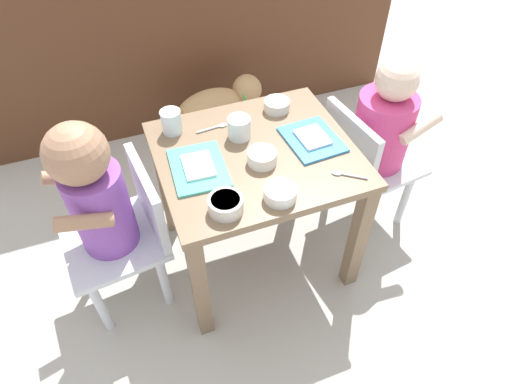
# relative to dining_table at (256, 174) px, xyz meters

# --- Properties ---
(ground_plane) EXTENTS (7.00, 7.00, 0.00)m
(ground_plane) POSITION_rel_dining_table_xyz_m (0.00, 0.00, -0.39)
(ground_plane) COLOR #B2ADA3
(kitchen_cabinet_back) EXTENTS (2.01, 0.36, 0.98)m
(kitchen_cabinet_back) POSITION_rel_dining_table_xyz_m (0.00, 1.01, 0.10)
(kitchen_cabinet_back) COLOR #56331E
(kitchen_cabinet_back) RESTS_ON ground
(dining_table) EXTENTS (0.57, 0.51, 0.48)m
(dining_table) POSITION_rel_dining_table_xyz_m (0.00, 0.00, 0.00)
(dining_table) COLOR #7A6047
(dining_table) RESTS_ON ground
(seated_child_left) EXTENTS (0.31, 0.31, 0.70)m
(seated_child_left) POSITION_rel_dining_table_xyz_m (-0.45, -0.00, 0.05)
(seated_child_left) COLOR silver
(seated_child_left) RESTS_ON ground
(seated_child_right) EXTENTS (0.31, 0.31, 0.67)m
(seated_child_right) POSITION_rel_dining_table_xyz_m (0.45, 0.03, 0.02)
(seated_child_right) COLOR silver
(seated_child_right) RESTS_ON ground
(dog) EXTENTS (0.42, 0.20, 0.31)m
(dog) POSITION_rel_dining_table_xyz_m (0.06, 0.63, -0.18)
(dog) COLOR tan
(dog) RESTS_ON ground
(food_tray_left) EXTENTS (0.16, 0.20, 0.02)m
(food_tray_left) POSITION_rel_dining_table_xyz_m (-0.18, -0.01, 0.10)
(food_tray_left) COLOR #4CC6BC
(food_tray_left) RESTS_ON dining_table
(food_tray_right) EXTENTS (0.16, 0.19, 0.02)m
(food_tray_right) POSITION_rel_dining_table_xyz_m (0.18, -0.01, 0.10)
(food_tray_right) COLOR #388CD8
(food_tray_right) RESTS_ON dining_table
(water_cup_left) EXTENTS (0.06, 0.06, 0.07)m
(water_cup_left) POSITION_rel_dining_table_xyz_m (-0.20, 0.18, 0.12)
(water_cup_left) COLOR white
(water_cup_left) RESTS_ON dining_table
(water_cup_right) EXTENTS (0.07, 0.07, 0.07)m
(water_cup_right) POSITION_rel_dining_table_xyz_m (-0.02, 0.08, 0.12)
(water_cup_right) COLOR white
(water_cup_right) RESTS_ON dining_table
(veggie_bowl_near) EXTENTS (0.08, 0.08, 0.04)m
(veggie_bowl_near) POSITION_rel_dining_table_xyz_m (0.00, -0.05, 0.11)
(veggie_bowl_near) COLOR white
(veggie_bowl_near) RESTS_ON dining_table
(veggie_bowl_far) EXTENTS (0.08, 0.08, 0.03)m
(veggie_bowl_far) POSITION_rel_dining_table_xyz_m (0.14, 0.17, 0.11)
(veggie_bowl_far) COLOR silver
(veggie_bowl_far) RESTS_ON dining_table
(cereal_bowl_left_side) EXTENTS (0.09, 0.09, 0.04)m
(cereal_bowl_left_side) POSITION_rel_dining_table_xyz_m (-0.15, -0.18, 0.11)
(cereal_bowl_left_side) COLOR silver
(cereal_bowl_left_side) RESTS_ON dining_table
(cereal_bowl_right_side) EXTENTS (0.09, 0.09, 0.04)m
(cereal_bowl_right_side) POSITION_rel_dining_table_xyz_m (-0.01, -0.19, 0.11)
(cereal_bowl_right_side) COLOR white
(cereal_bowl_right_side) RESTS_ON dining_table
(spoon_by_left_tray) EXTENTS (0.10, 0.02, 0.01)m
(spoon_by_left_tray) POSITION_rel_dining_table_xyz_m (-0.08, 0.15, 0.09)
(spoon_by_left_tray) COLOR silver
(spoon_by_left_tray) RESTS_ON dining_table
(spoon_by_right_tray) EXTENTS (0.09, 0.07, 0.01)m
(spoon_by_right_tray) POSITION_rel_dining_table_xyz_m (0.20, -0.18, 0.09)
(spoon_by_right_tray) COLOR silver
(spoon_by_right_tray) RESTS_ON dining_table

